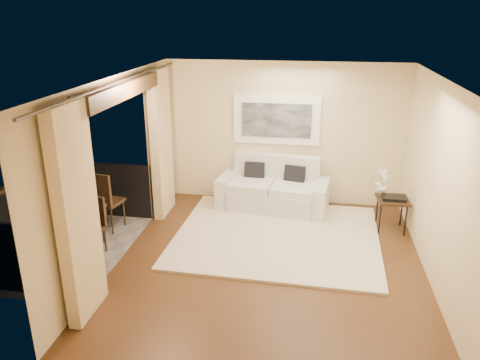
% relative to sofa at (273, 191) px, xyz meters
% --- Properties ---
extents(floor, '(5.00, 5.00, 0.00)m').
position_rel_sofa_xyz_m(floor, '(0.14, -2.09, -0.35)').
color(floor, '#513017').
rests_on(floor, ground).
extents(room_shell, '(5.00, 6.40, 5.00)m').
position_rel_sofa_xyz_m(room_shell, '(-1.99, -2.09, 2.17)').
color(room_shell, white).
rests_on(room_shell, ground).
extents(balcony, '(1.81, 2.60, 1.17)m').
position_rel_sofa_xyz_m(balcony, '(-3.17, -2.09, -0.17)').
color(balcony, '#605B56').
rests_on(balcony, ground).
extents(curtains, '(0.16, 4.80, 2.64)m').
position_rel_sofa_xyz_m(curtains, '(-1.97, -2.09, 0.99)').
color(curtains, '#DEC288').
rests_on(curtains, ground).
extents(artwork, '(1.62, 0.07, 0.92)m').
position_rel_sofa_xyz_m(artwork, '(-0.01, 0.37, 1.27)').
color(artwork, white).
rests_on(artwork, room_shell).
extents(rug, '(3.41, 3.00, 0.04)m').
position_rel_sofa_xyz_m(rug, '(0.18, -1.22, -0.32)').
color(rug, beige).
rests_on(rug, floor).
extents(sofa, '(2.13, 1.12, 0.98)m').
position_rel_sofa_xyz_m(sofa, '(0.00, 0.00, 0.00)').
color(sofa, silver).
rests_on(sofa, floor).
extents(side_table, '(0.55, 0.55, 0.57)m').
position_rel_sofa_xyz_m(side_table, '(2.07, -0.63, 0.16)').
color(side_table, black).
rests_on(side_table, floor).
extents(tray, '(0.38, 0.28, 0.05)m').
position_rel_sofa_xyz_m(tray, '(2.08, -0.65, 0.25)').
color(tray, black).
rests_on(tray, side_table).
extents(orchid, '(0.31, 0.31, 0.50)m').
position_rel_sofa_xyz_m(orchid, '(1.90, -0.48, 0.47)').
color(orchid, white).
rests_on(orchid, side_table).
extents(bistro_table, '(0.72, 0.72, 0.70)m').
position_rel_sofa_xyz_m(bistro_table, '(-2.82, -2.10, 0.27)').
color(bistro_table, black).
rests_on(bistro_table, balcony).
extents(balcony_chair_far, '(0.53, 0.53, 1.05)m').
position_rel_sofa_xyz_m(balcony_chair_far, '(-2.73, -1.44, 0.27)').
color(balcony_chair_far, black).
rests_on(balcony_chair_far, balcony).
extents(balcony_chair_near, '(0.46, 0.47, 0.90)m').
position_rel_sofa_xyz_m(balcony_chair_near, '(-2.59, -2.17, 0.17)').
color(balcony_chair_near, black).
rests_on(balcony_chair_near, balcony).
extents(ice_bucket, '(0.18, 0.18, 0.20)m').
position_rel_sofa_xyz_m(ice_bucket, '(-2.94, -1.99, 0.46)').
color(ice_bucket, silver).
rests_on(ice_bucket, bistro_table).
extents(candle, '(0.06, 0.06, 0.07)m').
position_rel_sofa_xyz_m(candle, '(-2.77, -1.97, 0.39)').
color(candle, red).
rests_on(candle, bistro_table).
extents(vase, '(0.04, 0.04, 0.18)m').
position_rel_sofa_xyz_m(vase, '(-2.85, -2.33, 0.45)').
color(vase, silver).
rests_on(vase, bistro_table).
extents(glass_a, '(0.06, 0.06, 0.12)m').
position_rel_sofa_xyz_m(glass_a, '(-2.74, -2.14, 0.42)').
color(glass_a, white).
rests_on(glass_a, bistro_table).
extents(glass_b, '(0.06, 0.06, 0.12)m').
position_rel_sofa_xyz_m(glass_b, '(-2.60, -2.06, 0.42)').
color(glass_b, silver).
rests_on(glass_b, bistro_table).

